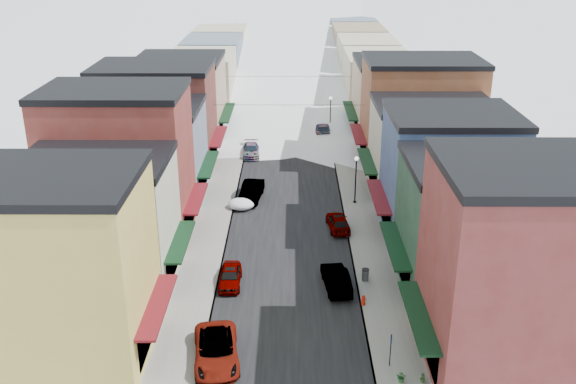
{
  "coord_description": "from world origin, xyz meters",
  "views": [
    {
      "loc": [
        0.28,
        -28.49,
        23.55
      ],
      "look_at": [
        0.0,
        23.99,
        2.39
      ],
      "focal_mm": 40.0,
      "sensor_mm": 36.0,
      "label": 1
    }
  ],
  "objects_px": {
    "streetlamp_near": "(356,174)",
    "car_white_suv": "(216,350)",
    "trash_can": "(365,275)",
    "car_green_sedan": "(336,279)",
    "fire_hydrant": "(363,300)",
    "car_silver_sedan": "(230,276)",
    "car_dark_hatch": "(251,191)"
  },
  "relations": [
    {
      "from": "car_dark_hatch",
      "to": "streetlamp_near",
      "type": "xyz_separation_m",
      "value": [
        9.75,
        -1.06,
        2.18
      ]
    },
    {
      "from": "trash_can",
      "to": "streetlamp_near",
      "type": "relative_size",
      "value": 0.2
    },
    {
      "from": "fire_hydrant",
      "to": "trash_can",
      "type": "height_order",
      "value": "trash_can"
    },
    {
      "from": "car_white_suv",
      "to": "trash_can",
      "type": "relative_size",
      "value": 6.16
    },
    {
      "from": "car_green_sedan",
      "to": "trash_can",
      "type": "xyz_separation_m",
      "value": [
        2.17,
        0.83,
        -0.15
      ]
    },
    {
      "from": "car_white_suv",
      "to": "trash_can",
      "type": "height_order",
      "value": "car_white_suv"
    },
    {
      "from": "streetlamp_near",
      "to": "car_white_suv",
      "type": "bearing_deg",
      "value": -113.38
    },
    {
      "from": "trash_can",
      "to": "car_white_suv",
      "type": "bearing_deg",
      "value": -136.19
    },
    {
      "from": "car_silver_sedan",
      "to": "streetlamp_near",
      "type": "bearing_deg",
      "value": 54.76
    },
    {
      "from": "car_silver_sedan",
      "to": "streetlamp_near",
      "type": "relative_size",
      "value": 0.86
    },
    {
      "from": "fire_hydrant",
      "to": "car_dark_hatch",
      "type": "bearing_deg",
      "value": 114.69
    },
    {
      "from": "car_green_sedan",
      "to": "trash_can",
      "type": "relative_size",
      "value": 5.08
    },
    {
      "from": "car_silver_sedan",
      "to": "car_green_sedan",
      "type": "relative_size",
      "value": 0.85
    },
    {
      "from": "car_dark_hatch",
      "to": "streetlamp_near",
      "type": "distance_m",
      "value": 10.05
    },
    {
      "from": "car_silver_sedan",
      "to": "car_dark_hatch",
      "type": "xyz_separation_m",
      "value": [
        0.61,
        16.02,
        0.16
      ]
    },
    {
      "from": "car_green_sedan",
      "to": "car_silver_sedan",
      "type": "bearing_deg",
      "value": -10.28
    },
    {
      "from": "streetlamp_near",
      "to": "fire_hydrant",
      "type": "bearing_deg",
      "value": -93.37
    },
    {
      "from": "car_white_suv",
      "to": "car_silver_sedan",
      "type": "bearing_deg",
      "value": 82.12
    },
    {
      "from": "car_green_sedan",
      "to": "fire_hydrant",
      "type": "height_order",
      "value": "car_green_sedan"
    },
    {
      "from": "fire_hydrant",
      "to": "trash_can",
      "type": "distance_m",
      "value": 3.31
    },
    {
      "from": "trash_can",
      "to": "streetlamp_near",
      "type": "xyz_separation_m",
      "value": [
        0.58,
        14.59,
        2.4
      ]
    },
    {
      "from": "fire_hydrant",
      "to": "streetlamp_near",
      "type": "relative_size",
      "value": 0.16
    },
    {
      "from": "car_green_sedan",
      "to": "streetlamp_near",
      "type": "bearing_deg",
      "value": -106.94
    },
    {
      "from": "car_white_suv",
      "to": "car_dark_hatch",
      "type": "bearing_deg",
      "value": 80.76
    },
    {
      "from": "car_green_sedan",
      "to": "streetlamp_near",
      "type": "height_order",
      "value": "streetlamp_near"
    },
    {
      "from": "car_white_suv",
      "to": "car_green_sedan",
      "type": "height_order",
      "value": "car_white_suv"
    },
    {
      "from": "car_white_suv",
      "to": "trash_can",
      "type": "bearing_deg",
      "value": 35.98
    },
    {
      "from": "car_white_suv",
      "to": "car_green_sedan",
      "type": "relative_size",
      "value": 1.21
    },
    {
      "from": "car_green_sedan",
      "to": "trash_can",
      "type": "distance_m",
      "value": 2.33
    },
    {
      "from": "car_green_sedan",
      "to": "trash_can",
      "type": "bearing_deg",
      "value": -165.84
    },
    {
      "from": "car_dark_hatch",
      "to": "trash_can",
      "type": "distance_m",
      "value": 18.14
    },
    {
      "from": "car_green_sedan",
      "to": "fire_hydrant",
      "type": "relative_size",
      "value": 6.48
    }
  ]
}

